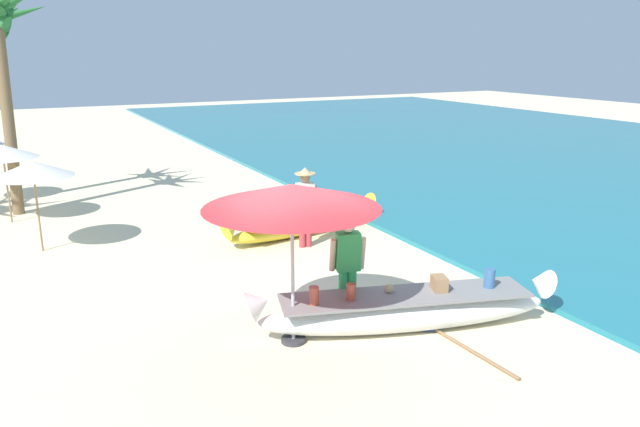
% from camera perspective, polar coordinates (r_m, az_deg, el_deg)
% --- Properties ---
extents(ground_plane, '(80.00, 80.00, 0.00)m').
position_cam_1_polar(ground_plane, '(9.57, -1.93, -10.23)').
color(ground_plane, beige).
extents(sea, '(24.00, 56.00, 0.10)m').
position_cam_1_polar(sea, '(25.42, 23.45, 4.75)').
color(sea, teal).
rests_on(sea, ground).
extents(boat_white_foreground, '(4.73, 1.99, 0.86)m').
position_cam_1_polar(boat_white_foreground, '(9.35, 7.96, -8.91)').
color(boat_white_foreground, white).
rests_on(boat_white_foreground, ground).
extents(boat_yellow_midground, '(4.27, 1.54, 0.74)m').
position_cam_1_polar(boat_yellow_midground, '(13.95, -1.44, -0.82)').
color(boat_yellow_midground, yellow).
rests_on(boat_yellow_midground, ground).
extents(person_vendor_hatted, '(0.57, 0.44, 1.73)m').
position_cam_1_polar(person_vendor_hatted, '(12.80, -1.39, 1.14)').
color(person_vendor_hatted, '#B2383D').
rests_on(person_vendor_hatted, ground).
extents(person_tourist_customer, '(0.58, 0.35, 1.67)m').
position_cam_1_polar(person_tourist_customer, '(9.29, 2.61, -4.73)').
color(person_tourist_customer, green).
rests_on(person_tourist_customer, ground).
extents(patio_umbrella_large, '(2.47, 2.47, 2.34)m').
position_cam_1_polar(patio_umbrella_large, '(8.26, -2.67, 1.57)').
color(patio_umbrella_large, '#B7B7BC').
rests_on(patio_umbrella_large, ground).
extents(parasol_row_0, '(1.60, 1.60, 1.91)m').
position_cam_1_polar(parasol_row_0, '(13.67, -25.31, 3.79)').
color(parasol_row_0, '#8E6B47').
rests_on(parasol_row_0, ground).
extents(parasol_row_1, '(1.60, 1.60, 1.91)m').
position_cam_1_polar(parasol_row_1, '(16.35, -27.60, 5.17)').
color(parasol_row_1, '#8E6B47').
rests_on(parasol_row_1, ground).
extents(paddle, '(0.37, 1.82, 0.05)m').
position_cam_1_polar(paddle, '(9.13, 12.81, -11.73)').
color(paddle, '#8E6B47').
rests_on(paddle, ground).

